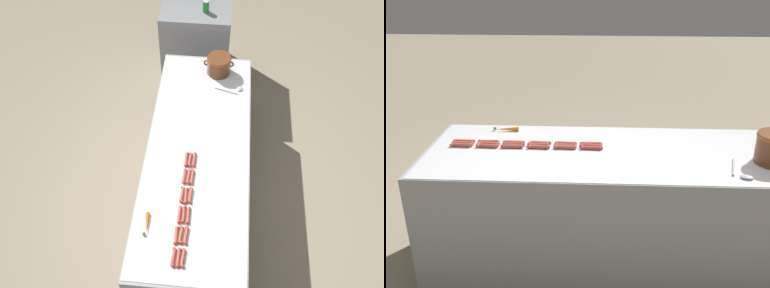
% 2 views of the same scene
% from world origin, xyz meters
% --- Properties ---
extents(ground_plane, '(20.00, 20.00, 0.00)m').
position_xyz_m(ground_plane, '(0.00, 0.00, 0.00)').
color(ground_plane, gray).
extents(griddle_counter, '(0.86, 2.34, 0.83)m').
position_xyz_m(griddle_counter, '(0.00, 0.00, 0.41)').
color(griddle_counter, '#9EA0A5').
rests_on(griddle_counter, ground_plane).
extents(back_cabinet, '(0.75, 0.83, 1.02)m').
position_xyz_m(back_cabinet, '(-0.17, 1.85, 0.51)').
color(back_cabinet, gray).
rests_on(back_cabinet, ground_plane).
extents(hot_dog_0, '(0.03, 0.15, 0.02)m').
position_xyz_m(hot_dog_0, '(-0.09, -0.96, 0.84)').
color(hot_dog_0, '#B0473E').
rests_on(hot_dog_0, griddle_counter).
extents(hot_dog_1, '(0.03, 0.15, 0.02)m').
position_xyz_m(hot_dog_1, '(-0.09, -0.79, 0.84)').
color(hot_dog_1, '#B34A3B').
rests_on(hot_dog_1, griddle_counter).
extents(hot_dog_2, '(0.03, 0.15, 0.02)m').
position_xyz_m(hot_dog_2, '(-0.08, -0.63, 0.84)').
color(hot_dog_2, '#B84A40').
rests_on(hot_dog_2, griddle_counter).
extents(hot_dog_3, '(0.03, 0.15, 0.02)m').
position_xyz_m(hot_dog_3, '(-0.08, -0.46, 0.84)').
color(hot_dog_3, '#B15240').
rests_on(hot_dog_3, griddle_counter).
extents(hot_dog_4, '(0.03, 0.15, 0.02)m').
position_xyz_m(hot_dog_4, '(-0.08, -0.29, 0.84)').
color(hot_dog_4, '#AD473B').
rests_on(hot_dog_4, griddle_counter).
extents(hot_dog_5, '(0.03, 0.15, 0.02)m').
position_xyz_m(hot_dog_5, '(-0.09, -0.13, 0.84)').
color(hot_dog_5, '#B04939').
rests_on(hot_dog_5, griddle_counter).
extents(hot_dog_6, '(0.03, 0.15, 0.02)m').
position_xyz_m(hot_dog_6, '(-0.05, -0.96, 0.84)').
color(hot_dog_6, '#B74D42').
rests_on(hot_dog_6, griddle_counter).
extents(hot_dog_7, '(0.03, 0.15, 0.02)m').
position_xyz_m(hot_dog_7, '(-0.05, -0.79, 0.84)').
color(hot_dog_7, '#B4513E').
rests_on(hot_dog_7, griddle_counter).
extents(hot_dog_8, '(0.03, 0.15, 0.02)m').
position_xyz_m(hot_dog_8, '(-0.05, -0.62, 0.84)').
color(hot_dog_8, '#B4463A').
rests_on(hot_dog_8, griddle_counter).
extents(hot_dog_9, '(0.03, 0.15, 0.02)m').
position_xyz_m(hot_dog_9, '(-0.05, -0.46, 0.84)').
color(hot_dog_9, '#B6473E').
rests_on(hot_dog_9, griddle_counter).
extents(hot_dog_10, '(0.03, 0.15, 0.02)m').
position_xyz_m(hot_dog_10, '(-0.05, -0.29, 0.84)').
color(hot_dog_10, '#B24941').
rests_on(hot_dog_10, griddle_counter).
extents(hot_dog_11, '(0.03, 0.15, 0.02)m').
position_xyz_m(hot_dog_11, '(-0.05, -0.13, 0.84)').
color(hot_dog_11, '#B4453B').
rests_on(hot_dog_11, griddle_counter).
extents(hot_dog_12, '(0.03, 0.15, 0.02)m').
position_xyz_m(hot_dog_12, '(-0.02, -0.96, 0.84)').
color(hot_dog_12, '#AE523D').
rests_on(hot_dog_12, griddle_counter).
extents(hot_dog_13, '(0.03, 0.15, 0.02)m').
position_xyz_m(hot_dog_13, '(-0.02, -0.79, 0.84)').
color(hot_dog_13, '#B8503F').
rests_on(hot_dog_13, griddle_counter).
extents(hot_dog_14, '(0.03, 0.15, 0.02)m').
position_xyz_m(hot_dog_14, '(-0.02, -0.63, 0.84)').
color(hot_dog_14, '#AD4D3F').
rests_on(hot_dog_14, griddle_counter).
extents(hot_dog_15, '(0.03, 0.15, 0.02)m').
position_xyz_m(hot_dog_15, '(-0.02, -0.46, 0.84)').
color(hot_dog_15, '#AF533C').
rests_on(hot_dog_15, griddle_counter).
extents(hot_dog_16, '(0.03, 0.15, 0.02)m').
position_xyz_m(hot_dog_16, '(-0.02, -0.29, 0.84)').
color(hot_dog_16, '#B04E39').
rests_on(hot_dog_16, griddle_counter).
extents(hot_dog_17, '(0.03, 0.15, 0.02)m').
position_xyz_m(hot_dog_17, '(-0.02, -0.12, 0.84)').
color(hot_dog_17, '#AC453C').
rests_on(hot_dog_17, griddle_counter).
extents(bean_pot, '(0.29, 0.23, 0.18)m').
position_xyz_m(bean_pot, '(0.11, 0.95, 0.93)').
color(bean_pot, brown).
rests_on(bean_pot, griddle_counter).
extents(serving_spoon, '(0.27, 0.11, 0.02)m').
position_xyz_m(serving_spoon, '(0.28, 0.72, 0.83)').
color(serving_spoon, '#B7B7BC').
rests_on(serving_spoon, griddle_counter).
extents(carrot, '(0.05, 0.18, 0.03)m').
position_xyz_m(carrot, '(-0.31, -0.73, 0.84)').
color(carrot, orange).
rests_on(carrot, griddle_counter).
extents(soda_can, '(0.07, 0.07, 0.13)m').
position_xyz_m(soda_can, '(-0.07, 1.65, 1.08)').
color(soda_can, '#1E8C38').
rests_on(soda_can, back_cabinet).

